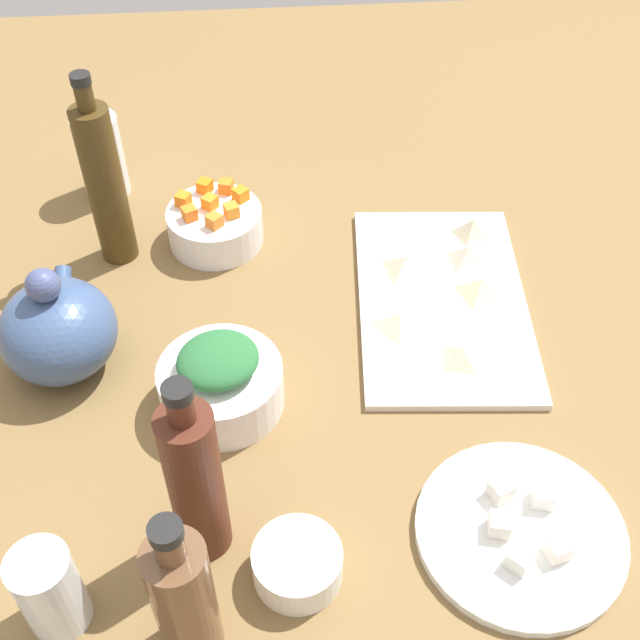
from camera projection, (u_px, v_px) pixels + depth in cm
name	position (u px, v px, depth cm)	size (l,w,h in cm)	color
tabletop	(320.00, 356.00, 101.96)	(190.00, 190.00, 3.00)	brown
cutting_board	(442.00, 300.00, 106.04)	(35.77, 21.67, 1.00)	silver
plate_tofu	(520.00, 532.00, 82.47)	(21.48, 21.48, 1.20)	white
bowl_greens	(221.00, 386.00, 92.77)	(14.30, 14.30, 5.92)	white
bowl_carrots	(215.00, 226.00, 113.40)	(13.27, 13.27, 5.21)	white
bowl_small_side	(297.00, 564.00, 78.50)	(8.85, 8.85, 4.04)	silver
teapot	(58.00, 330.00, 94.81)	(15.74, 13.70, 15.13)	#3B527C
bottle_0	(195.00, 481.00, 75.08)	(5.30, 5.30, 24.26)	#4D2317
bottle_1	(105.00, 183.00, 104.64)	(4.94, 4.94, 27.50)	#423013
bottle_2	(183.00, 598.00, 69.17)	(5.55, 5.55, 20.46)	brown
drinking_glass_0	(50.00, 590.00, 73.30)	(5.83, 5.83, 10.34)	white
drinking_glass_2	(101.00, 156.00, 118.76)	(6.67, 6.67, 12.62)	white
carrot_cube_0	(226.00, 186.00, 114.01)	(1.80, 1.80, 1.80)	orange
carrot_cube_1	(214.00, 221.00, 108.64)	(1.80, 1.80, 1.80)	orange
carrot_cube_2	(232.00, 210.00, 110.21)	(1.80, 1.80, 1.80)	orange
carrot_cube_3	(183.00, 200.00, 111.88)	(1.80, 1.80, 1.80)	orange
carrot_cube_4	(189.00, 213.00, 109.79)	(1.80, 1.80, 1.80)	orange
carrot_cube_5	(205.00, 186.00, 114.04)	(1.80, 1.80, 1.80)	orange
carrot_cube_6	(210.00, 202.00, 111.47)	(1.80, 1.80, 1.80)	orange
carrot_cube_7	(241.00, 194.00, 112.70)	(1.80, 1.80, 1.80)	orange
chopped_greens_mound	(218.00, 360.00, 89.48)	(9.29, 8.76, 3.24)	#296836
tofu_cube_0	(543.00, 496.00, 83.43)	(2.20, 2.20, 2.20)	silver
tofu_cube_1	(500.00, 490.00, 83.97)	(2.20, 2.20, 2.20)	silver
tofu_cube_2	(558.00, 549.00, 79.32)	(2.20, 2.20, 2.20)	white
tofu_cube_3	(500.00, 525.00, 81.15)	(2.20, 2.20, 2.20)	silver
tofu_cube_4	(520.00, 560.00, 78.52)	(2.20, 2.20, 2.20)	white
dumpling_0	(461.00, 354.00, 97.22)	(4.35, 4.10, 2.42)	beige
dumpling_1	(405.00, 264.00, 108.51)	(5.05, 4.77, 2.43)	beige
dumpling_2	(468.00, 254.00, 109.56)	(4.54, 4.13, 2.78)	beige
dumpling_3	(400.00, 319.00, 101.51)	(5.54, 5.05, 2.12)	beige
dumpling_4	(472.00, 228.00, 113.27)	(4.18, 3.62, 2.97)	beige
dumpling_5	(481.00, 287.00, 105.26)	(5.21, 4.81, 2.56)	beige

